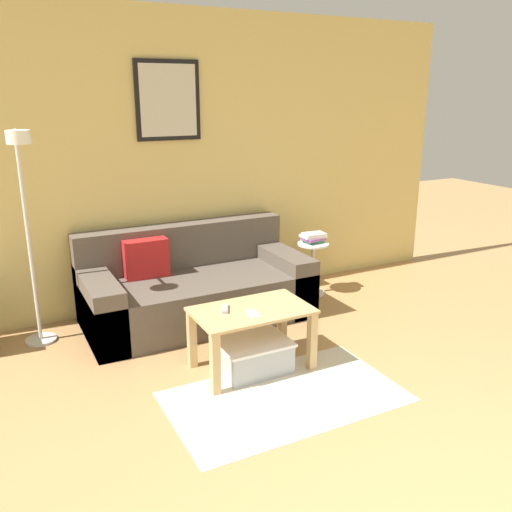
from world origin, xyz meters
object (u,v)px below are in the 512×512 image
storage_bin (252,355)px  book_stack (313,237)px  couch (195,288)px  floor_lamp (27,218)px  remote_control (225,309)px  coffee_table (252,322)px  cell_phone (253,314)px  side_table (313,264)px

storage_bin → book_stack: (1.21, 1.11, 0.44)m
storage_bin → couch: bearing=91.2°
floor_lamp → remote_control: bearing=-40.6°
coffee_table → storage_bin: size_ratio=1.65×
storage_bin → book_stack: bearing=42.5°
coffee_table → storage_bin: coffee_table is taller
storage_bin → cell_phone: cell_phone is taller
couch → cell_phone: 1.11m
remote_control → cell_phone: size_ratio=1.07×
storage_bin → side_table: side_table is taller
side_table → book_stack: book_stack is taller
book_stack → side_table: bearing=-121.3°
floor_lamp → remote_control: size_ratio=10.86×
side_table → cell_phone: 1.67m
couch → book_stack: 1.26m
coffee_table → remote_control: 0.21m
floor_lamp → book_stack: size_ratio=7.04×
storage_bin → book_stack: book_stack is taller
floor_lamp → remote_control: (1.11, -0.95, -0.56)m
coffee_table → book_stack: size_ratio=3.49×
coffee_table → cell_phone: (-0.03, -0.08, 0.10)m
side_table → book_stack: bearing=58.7°
side_table → remote_control: (-1.35, -0.98, 0.15)m
couch → floor_lamp: (-1.24, 0.00, 0.74)m
couch → cell_phone: bearing=-90.0°
storage_bin → side_table: (1.19, 1.08, 0.19)m
cell_phone → floor_lamp: bearing=148.0°
book_stack → coffee_table: bearing=-138.1°
storage_bin → floor_lamp: 1.87m
couch → cell_phone: (0.00, -1.10, 0.18)m
book_stack → remote_control: book_stack is taller
remote_control → floor_lamp: bearing=164.7°
coffee_table → storage_bin: 0.23m
book_stack → cell_phone: 1.69m
couch → side_table: (1.22, 0.04, 0.03)m
floor_lamp → coffee_table: bearing=-38.5°
remote_control → side_table: bearing=61.2°
coffee_table → storage_bin: bearing=-108.3°
couch → storage_bin: bearing=-88.8°
coffee_table → book_stack: book_stack is taller
couch → book_stack: bearing=2.8°
coffee_table → floor_lamp: (-1.28, 1.02, 0.67)m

